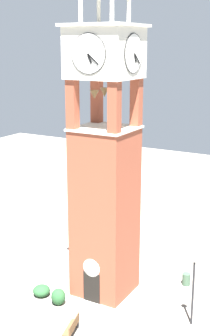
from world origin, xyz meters
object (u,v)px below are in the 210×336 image
Objects in this scene: clock_tower at (105,169)px; lamp_post at (194,278)px; park_bench at (72,327)px; trash_bin at (186,279)px.

clock_tower is 7.80m from lamp_post.
park_bench is 0.40× the size of lamp_post.
lamp_post is 4.99m from trash_bin.
lamp_post is at bearing -66.25° from trash_bin.
lamp_post is at bearing 38.66° from park_bench.
clock_tower reaches higher than lamp_post.
lamp_post is (5.71, -0.30, -5.31)m from clock_tower.
trash_bin is (3.45, 8.15, -0.08)m from park_bench.
lamp_post is (5.20, 4.16, 2.36)m from park_bench.
trash_bin is at bearing 113.75° from lamp_post.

